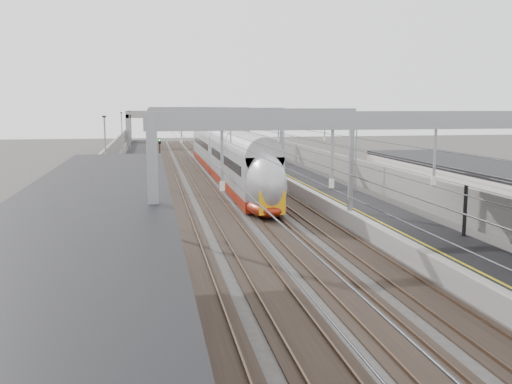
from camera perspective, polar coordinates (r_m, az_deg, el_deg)
name	(u,v)px	position (r m, az deg, el deg)	size (l,w,h in m)	color
platform_left	(135,179)	(58.23, -12.01, 1.25)	(4.00, 120.00, 1.00)	black
platform_right	(290,176)	(59.94, 3.47, 1.63)	(4.00, 120.00, 1.00)	black
tracks	(215,182)	(58.61, -4.15, 1.02)	(11.40, 140.00, 0.20)	black
overhead_line	(208,121)	(64.70, -4.86, 7.14)	(13.00, 140.00, 6.60)	gray
canopy_left	(89,205)	(16.06, -16.38, -1.25)	(4.40, 30.00, 4.24)	black
overbridge	(183,119)	(112.96, -7.28, 7.28)	(22.00, 2.20, 6.90)	slate
wall_left	(102,169)	(58.29, -15.19, 2.24)	(0.30, 120.00, 3.20)	slate
wall_right	(320,165)	(60.66, 6.42, 2.72)	(0.30, 120.00, 3.20)	slate
train	(226,158)	(61.22, -3.05, 3.37)	(2.83, 51.63, 4.48)	maroon
signal_green	(160,146)	(77.44, -9.61, 4.52)	(0.32, 0.32, 3.48)	black
signal_red_near	(221,145)	(79.28, -3.52, 4.71)	(0.32, 0.32, 3.48)	black
signal_red_far	(236,145)	(80.01, -1.99, 4.76)	(0.32, 0.32, 3.48)	black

